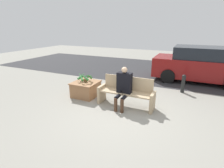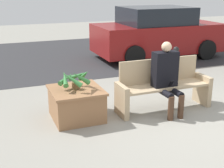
{
  "view_description": "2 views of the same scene",
  "coord_description": "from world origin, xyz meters",
  "px_view_note": "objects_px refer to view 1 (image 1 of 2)",
  "views": [
    {
      "loc": [
        1.7,
        -4.23,
        2.44
      ],
      "look_at": [
        -0.63,
        0.81,
        0.61
      ],
      "focal_mm": 28.0,
      "sensor_mm": 36.0,
      "label": 1
    },
    {
      "loc": [
        -2.96,
        -4.1,
        2.24
      ],
      "look_at": [
        -1.08,
        0.66,
        0.6
      ],
      "focal_mm": 50.0,
      "sensor_mm": 36.0,
      "label": 2
    }
  ],
  "objects_px": {
    "potted_plant": "(85,77)",
    "bollard_post": "(183,83)",
    "parked_car": "(199,65)",
    "bench": "(126,92)",
    "person_seated": "(123,86)",
    "planter_box": "(86,88)"
  },
  "relations": [
    {
      "from": "bench",
      "to": "planter_box",
      "type": "distance_m",
      "value": 1.64
    },
    {
      "from": "person_seated",
      "to": "bollard_post",
      "type": "relative_size",
      "value": 1.81
    },
    {
      "from": "parked_car",
      "to": "bench",
      "type": "bearing_deg",
      "value": -117.97
    },
    {
      "from": "planter_box",
      "to": "parked_car",
      "type": "xyz_separation_m",
      "value": [
        3.71,
        3.78,
        0.48
      ]
    },
    {
      "from": "parked_car",
      "to": "potted_plant",
      "type": "bearing_deg",
      "value": -134.61
    },
    {
      "from": "potted_plant",
      "to": "parked_car",
      "type": "height_order",
      "value": "parked_car"
    },
    {
      "from": "person_seated",
      "to": "parked_car",
      "type": "distance_m",
      "value": 4.61
    },
    {
      "from": "potted_plant",
      "to": "parked_car",
      "type": "bearing_deg",
      "value": 45.39
    },
    {
      "from": "bollard_post",
      "to": "planter_box",
      "type": "bearing_deg",
      "value": -149.58
    },
    {
      "from": "person_seated",
      "to": "bollard_post",
      "type": "distance_m",
      "value": 2.74
    },
    {
      "from": "potted_plant",
      "to": "bench",
      "type": "bearing_deg",
      "value": -5.42
    },
    {
      "from": "person_seated",
      "to": "potted_plant",
      "type": "relative_size",
      "value": 2.19
    },
    {
      "from": "planter_box",
      "to": "parked_car",
      "type": "height_order",
      "value": "parked_car"
    },
    {
      "from": "potted_plant",
      "to": "parked_car",
      "type": "distance_m",
      "value": 5.3
    },
    {
      "from": "parked_car",
      "to": "planter_box",
      "type": "bearing_deg",
      "value": -134.44
    },
    {
      "from": "person_seated",
      "to": "potted_plant",
      "type": "xyz_separation_m",
      "value": [
        -1.6,
        0.32,
        0.01
      ]
    },
    {
      "from": "potted_plant",
      "to": "bollard_post",
      "type": "height_order",
      "value": "potted_plant"
    },
    {
      "from": "person_seated",
      "to": "planter_box",
      "type": "xyz_separation_m",
      "value": [
        -1.59,
        0.32,
        -0.43
      ]
    },
    {
      "from": "bench",
      "to": "bollard_post",
      "type": "relative_size",
      "value": 2.53
    },
    {
      "from": "person_seated",
      "to": "parked_car",
      "type": "height_order",
      "value": "parked_car"
    },
    {
      "from": "parked_car",
      "to": "bollard_post",
      "type": "relative_size",
      "value": 5.6
    },
    {
      "from": "potted_plant",
      "to": "parked_car",
      "type": "relative_size",
      "value": 0.15
    }
  ]
}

